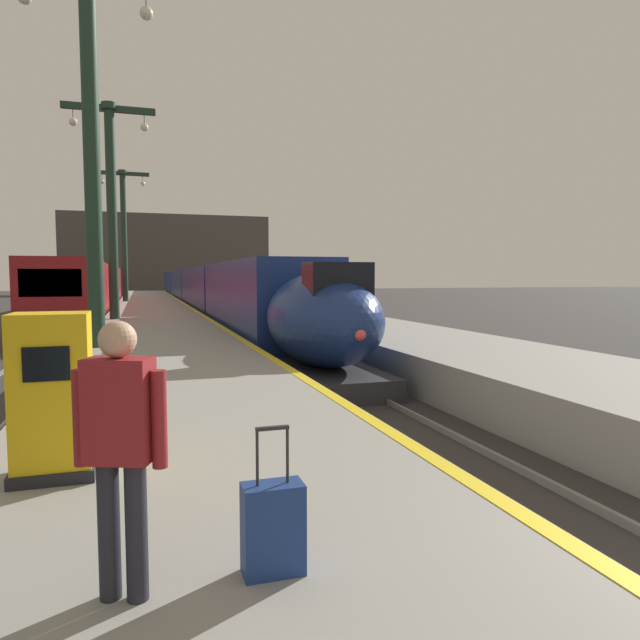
% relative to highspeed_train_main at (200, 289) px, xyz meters
% --- Properties ---
extents(platform_left, '(4.80, 110.00, 1.05)m').
position_rel_highspeed_train_main_xyz_m(platform_left, '(-4.05, -21.32, -1.45)').
color(platform_left, gray).
rests_on(platform_left, ground).
extents(platform_right, '(4.80, 110.00, 1.05)m').
position_rel_highspeed_train_main_xyz_m(platform_right, '(4.05, -21.32, -1.45)').
color(platform_right, gray).
rests_on(platform_right, ground).
extents(platform_left_safety_stripe, '(0.20, 107.80, 0.01)m').
position_rel_highspeed_train_main_xyz_m(platform_left_safety_stripe, '(-1.77, -21.32, -0.92)').
color(platform_left_safety_stripe, yellow).
rests_on(platform_left_safety_stripe, platform_left).
extents(rail_main_left, '(0.08, 110.00, 0.12)m').
position_rel_highspeed_train_main_xyz_m(rail_main_left, '(-0.75, -18.57, -1.92)').
color(rail_main_left, slate).
rests_on(rail_main_left, ground).
extents(rail_main_right, '(0.08, 110.00, 0.12)m').
position_rel_highspeed_train_main_xyz_m(rail_main_right, '(0.75, -18.57, -1.92)').
color(rail_main_right, slate).
rests_on(rail_main_right, ground).
extents(rail_secondary_left, '(0.08, 110.00, 0.12)m').
position_rel_highspeed_train_main_xyz_m(rail_secondary_left, '(-8.85, -18.57, -1.92)').
color(rail_secondary_left, slate).
rests_on(rail_secondary_left, ground).
extents(rail_secondary_right, '(0.08, 110.00, 0.12)m').
position_rel_highspeed_train_main_xyz_m(rail_secondary_right, '(-7.35, -18.57, -1.92)').
color(rail_secondary_right, slate).
rests_on(rail_secondary_right, ground).
extents(highspeed_train_main, '(2.92, 74.56, 3.60)m').
position_rel_highspeed_train_main_xyz_m(highspeed_train_main, '(0.00, 0.00, 0.00)').
color(highspeed_train_main, navy).
rests_on(highspeed_train_main, ground).
extents(regional_train_adjacent, '(2.85, 36.60, 3.80)m').
position_rel_highspeed_train_main_xyz_m(regional_train_adjacent, '(-8.10, -5.86, 0.15)').
color(regional_train_adjacent, maroon).
rests_on(regional_train_adjacent, ground).
extents(station_column_mid, '(4.00, 0.68, 10.07)m').
position_rel_highspeed_train_main_xyz_m(station_column_mid, '(-5.90, -31.63, 5.06)').
color(station_column_mid, '#1E3828').
rests_on(station_column_mid, platform_left).
extents(station_column_far, '(4.00, 0.68, 9.70)m').
position_rel_highspeed_train_main_xyz_m(station_column_far, '(-5.90, -20.78, 4.87)').
color(station_column_far, '#1E3828').
rests_on(station_column_far, platform_left).
extents(station_column_distant, '(4.00, 0.68, 10.20)m').
position_rel_highspeed_train_main_xyz_m(station_column_distant, '(-5.90, -1.15, 5.13)').
color(station_column_distant, '#1E3828').
rests_on(station_column_distant, platform_left).
extents(passenger_near_edge, '(0.54, 0.35, 1.69)m').
position_rel_highspeed_train_main_xyz_m(passenger_near_edge, '(-4.85, -44.84, 0.06)').
color(passenger_near_edge, '#23232D').
rests_on(passenger_near_edge, platform_left).
extents(rolling_suitcase, '(0.40, 0.22, 0.98)m').
position_rel_highspeed_train_main_xyz_m(rolling_suitcase, '(-3.92, -44.82, -0.62)').
color(rolling_suitcase, navy).
rests_on(rolling_suitcase, platform_left).
extents(ticket_machine_yellow, '(0.76, 0.62, 1.60)m').
position_rel_highspeed_train_main_xyz_m(ticket_machine_yellow, '(-5.55, -42.42, -0.19)').
color(ticket_machine_yellow, yellow).
rests_on(ticket_machine_yellow, platform_left).
extents(terminus_back_wall, '(36.00, 2.00, 14.00)m').
position_rel_highspeed_train_main_xyz_m(terminus_back_wall, '(0.00, 55.93, 5.02)').
color(terminus_back_wall, '#4C4742').
rests_on(terminus_back_wall, ground).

